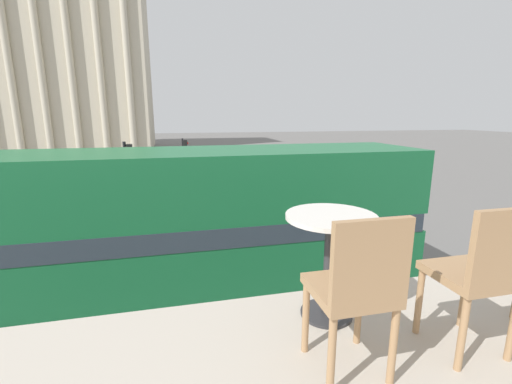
{
  "coord_description": "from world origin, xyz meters",
  "views": [
    {
      "loc": [
        0.27,
        -2.33,
        5.11
      ],
      "look_at": [
        4.42,
        15.18,
        1.05
      ],
      "focal_mm": 24.0,
      "sensor_mm": 36.0,
      "label": 1
    }
  ],
  "objects_px": {
    "double_decker_bus": "(204,229)",
    "traffic_light_mid": "(185,159)",
    "traffic_light_near": "(129,179)",
    "pedestrian_olive": "(178,215)",
    "cafe_chair_0": "(356,287)",
    "cafe_chair_1": "(480,272)",
    "plaza_building_left": "(69,60)",
    "car_maroon": "(221,187)",
    "cafe_dining_table": "(330,243)",
    "pedestrian_black": "(10,227)"
  },
  "relations": [
    {
      "from": "cafe_chair_0",
      "to": "cafe_dining_table",
      "type": "bearing_deg",
      "value": 78.22
    },
    {
      "from": "cafe_dining_table",
      "to": "plaza_building_left",
      "type": "height_order",
      "value": "plaza_building_left"
    },
    {
      "from": "double_decker_bus",
      "to": "traffic_light_near",
      "type": "distance_m",
      "value": 6.37
    },
    {
      "from": "cafe_dining_table",
      "to": "plaza_building_left",
      "type": "xyz_separation_m",
      "value": [
        -15.45,
        56.24,
        8.66
      ]
    },
    {
      "from": "plaza_building_left",
      "to": "car_maroon",
      "type": "relative_size",
      "value": 6.17
    },
    {
      "from": "pedestrian_olive",
      "to": "car_maroon",
      "type": "bearing_deg",
      "value": -53.29
    },
    {
      "from": "pedestrian_black",
      "to": "pedestrian_olive",
      "type": "height_order",
      "value": "pedestrian_olive"
    },
    {
      "from": "double_decker_bus",
      "to": "cafe_dining_table",
      "type": "bearing_deg",
      "value": -91.33
    },
    {
      "from": "cafe_chair_1",
      "to": "pedestrian_olive",
      "type": "distance_m",
      "value": 13.35
    },
    {
      "from": "traffic_light_near",
      "to": "pedestrian_olive",
      "type": "height_order",
      "value": "traffic_light_near"
    },
    {
      "from": "cafe_chair_1",
      "to": "pedestrian_black",
      "type": "relative_size",
      "value": 0.56
    },
    {
      "from": "traffic_light_near",
      "to": "pedestrian_olive",
      "type": "xyz_separation_m",
      "value": [
        1.77,
        0.32,
        -1.7
      ]
    },
    {
      "from": "cafe_chair_1",
      "to": "plaza_building_left",
      "type": "relative_size",
      "value": 0.04
    },
    {
      "from": "traffic_light_near",
      "to": "traffic_light_mid",
      "type": "distance_m",
      "value": 7.85
    },
    {
      "from": "cafe_chair_1",
      "to": "traffic_light_mid",
      "type": "relative_size",
      "value": 0.24
    },
    {
      "from": "cafe_dining_table",
      "to": "pedestrian_olive",
      "type": "height_order",
      "value": "cafe_dining_table"
    },
    {
      "from": "cafe_dining_table",
      "to": "cafe_chair_1",
      "type": "xyz_separation_m",
      "value": [
        0.65,
        -0.56,
        -0.02
      ]
    },
    {
      "from": "traffic_light_mid",
      "to": "plaza_building_left",
      "type": "bearing_deg",
      "value": 112.2
    },
    {
      "from": "traffic_light_mid",
      "to": "pedestrian_black",
      "type": "bearing_deg",
      "value": -133.44
    },
    {
      "from": "plaza_building_left",
      "to": "pedestrian_black",
      "type": "bearing_deg",
      "value": -79.43
    },
    {
      "from": "cafe_chair_0",
      "to": "pedestrian_black",
      "type": "relative_size",
      "value": 0.56
    },
    {
      "from": "car_maroon",
      "to": "cafe_dining_table",
      "type": "bearing_deg",
      "value": 51.13
    },
    {
      "from": "traffic_light_mid",
      "to": "pedestrian_black",
      "type": "xyz_separation_m",
      "value": [
        -6.81,
        -7.19,
        -1.5
      ]
    },
    {
      "from": "cafe_chair_1",
      "to": "traffic_light_near",
      "type": "xyz_separation_m",
      "value": [
        -3.43,
        12.51,
        -1.59
      ]
    },
    {
      "from": "cafe_chair_1",
      "to": "traffic_light_mid",
      "type": "height_order",
      "value": "cafe_chair_1"
    },
    {
      "from": "car_maroon",
      "to": "pedestrian_olive",
      "type": "distance_m",
      "value": 7.22
    },
    {
      "from": "car_maroon",
      "to": "pedestrian_olive",
      "type": "height_order",
      "value": "pedestrian_olive"
    },
    {
      "from": "cafe_dining_table",
      "to": "traffic_light_near",
      "type": "height_order",
      "value": "cafe_dining_table"
    },
    {
      "from": "cafe_dining_table",
      "to": "pedestrian_black",
      "type": "distance_m",
      "value": 14.61
    },
    {
      "from": "double_decker_bus",
      "to": "traffic_light_mid",
      "type": "height_order",
      "value": "double_decker_bus"
    },
    {
      "from": "plaza_building_left",
      "to": "car_maroon",
      "type": "distance_m",
      "value": 42.84
    },
    {
      "from": "cafe_chair_0",
      "to": "traffic_light_near",
      "type": "xyz_separation_m",
      "value": [
        -2.67,
        12.51,
        -1.59
      ]
    },
    {
      "from": "double_decker_bus",
      "to": "pedestrian_black",
      "type": "distance_m",
      "value": 9.35
    },
    {
      "from": "double_decker_bus",
      "to": "traffic_light_mid",
      "type": "distance_m",
      "value": 13.38
    },
    {
      "from": "car_maroon",
      "to": "pedestrian_black",
      "type": "bearing_deg",
      "value": 3.11
    },
    {
      "from": "cafe_chair_1",
      "to": "car_maroon",
      "type": "xyz_separation_m",
      "value": [
        1.08,
        19.51,
        -3.56
      ]
    },
    {
      "from": "plaza_building_left",
      "to": "double_decker_bus",
      "type": "bearing_deg",
      "value": -73.29
    },
    {
      "from": "traffic_light_near",
      "to": "cafe_dining_table",
      "type": "bearing_deg",
      "value": -76.88
    },
    {
      "from": "cafe_chair_1",
      "to": "pedestrian_olive",
      "type": "xyz_separation_m",
      "value": [
        -1.66,
        12.83,
        -3.29
      ]
    },
    {
      "from": "cafe_chair_1",
      "to": "traffic_light_near",
      "type": "relative_size",
      "value": 0.22
    },
    {
      "from": "traffic_light_near",
      "to": "car_maroon",
      "type": "xyz_separation_m",
      "value": [
        4.51,
        7.0,
        -1.98
      ]
    },
    {
      "from": "double_decker_bus",
      "to": "cafe_dining_table",
      "type": "relative_size",
      "value": 14.47
    },
    {
      "from": "double_decker_bus",
      "to": "traffic_light_mid",
      "type": "bearing_deg",
      "value": 85.2
    },
    {
      "from": "cafe_dining_table",
      "to": "pedestrian_olive",
      "type": "relative_size",
      "value": 0.43
    },
    {
      "from": "double_decker_bus",
      "to": "pedestrian_olive",
      "type": "distance_m",
      "value": 6.41
    },
    {
      "from": "cafe_dining_table",
      "to": "pedestrian_olive",
      "type": "xyz_separation_m",
      "value": [
        -1.01,
        12.27,
        -3.31
      ]
    },
    {
      "from": "cafe_dining_table",
      "to": "double_decker_bus",
      "type": "bearing_deg",
      "value": 93.67
    },
    {
      "from": "pedestrian_black",
      "to": "traffic_light_mid",
      "type": "bearing_deg",
      "value": -127.88
    },
    {
      "from": "pedestrian_black",
      "to": "car_maroon",
      "type": "bearing_deg",
      "value": -137.66
    },
    {
      "from": "cafe_chair_0",
      "to": "cafe_chair_1",
      "type": "bearing_deg",
      "value": -0.05
    }
  ]
}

